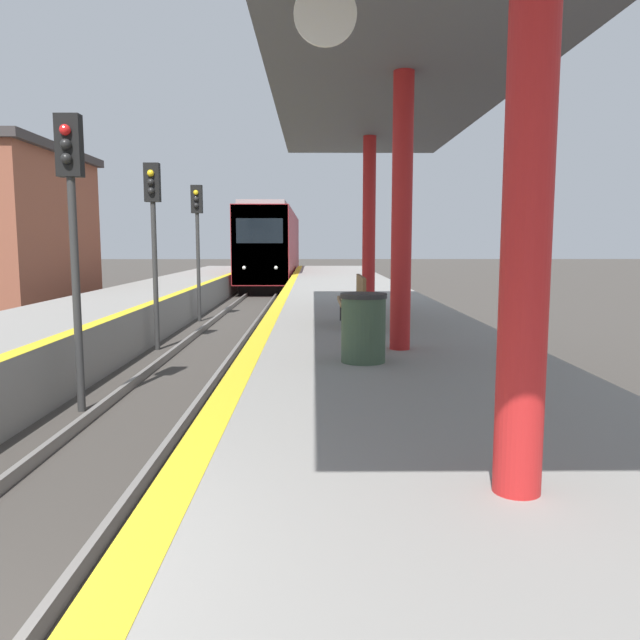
% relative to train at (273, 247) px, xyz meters
% --- Properties ---
extents(train, '(2.74, 20.09, 4.65)m').
position_rel_train_xyz_m(train, '(0.00, 0.00, 0.00)').
color(train, black).
rests_on(train, ground).
extents(signal_near, '(0.36, 0.31, 4.44)m').
position_rel_train_xyz_m(signal_near, '(-1.05, -30.15, 0.74)').
color(signal_near, '#2D2D2D').
rests_on(signal_near, ground).
extents(signal_mid, '(0.36, 0.31, 4.44)m').
position_rel_train_xyz_m(signal_mid, '(-1.26, -24.56, 0.74)').
color(signal_mid, '#2D2D2D').
rests_on(signal_mid, ground).
extents(signal_far, '(0.36, 0.31, 4.44)m').
position_rel_train_xyz_m(signal_far, '(-1.25, -18.98, 0.74)').
color(signal_far, '#2D2D2D').
rests_on(signal_far, ground).
extents(station_canopy, '(3.81, 15.68, 4.08)m').
position_rel_train_xyz_m(station_canopy, '(3.78, -30.65, 2.51)').
color(station_canopy, red).
rests_on(station_canopy, platform_right).
extents(trash_bin, '(0.60, 0.60, 0.89)m').
position_rel_train_xyz_m(trash_bin, '(3.17, -31.62, -0.87)').
color(trash_bin, '#384C38').
rests_on(trash_bin, platform_right).
extents(bench, '(0.44, 1.63, 0.92)m').
position_rel_train_xyz_m(bench, '(3.30, -27.93, -0.83)').
color(bench, brown).
rests_on(bench, platform_right).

